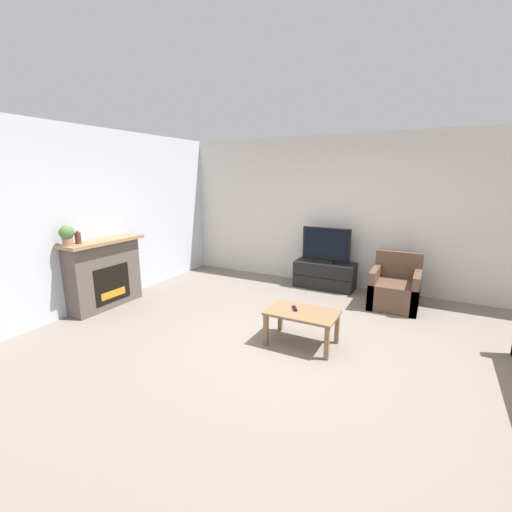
{
  "coord_description": "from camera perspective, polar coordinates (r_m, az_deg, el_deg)",
  "views": [
    {
      "loc": [
        1.29,
        -3.5,
        1.97
      ],
      "look_at": [
        -0.96,
        0.79,
        0.85
      ],
      "focal_mm": 24.0,
      "sensor_mm": 36.0,
      "label": 1
    }
  ],
  "objects": [
    {
      "name": "remote",
      "position": [
        4.2,
        6.46,
        -8.67
      ],
      "size": [
        0.11,
        0.15,
        0.02
      ],
      "rotation": [
        0.0,
        0.0,
        0.55
      ],
      "color": "black",
      "rests_on": "coffee_table"
    },
    {
      "name": "ground_plane",
      "position": [
        4.22,
        6.86,
        -14.92
      ],
      "size": [
        24.0,
        24.0,
        0.0
      ],
      "primitive_type": "plane",
      "color": "slate"
    },
    {
      "name": "wall_left",
      "position": [
        5.81,
        -25.0,
        5.68
      ],
      "size": [
        0.06,
        12.0,
        2.7
      ],
      "color": "silver",
      "rests_on": "ground"
    },
    {
      "name": "tv",
      "position": [
        6.22,
        11.6,
        1.6
      ],
      "size": [
        0.87,
        0.18,
        0.63
      ],
      "color": "black",
      "rests_on": "tv_stand"
    },
    {
      "name": "fireplace",
      "position": [
        5.74,
        -23.97,
        -2.56
      ],
      "size": [
        0.44,
        1.25,
        1.06
      ],
      "color": "#564C47",
      "rests_on": "ground"
    },
    {
      "name": "wall_back",
      "position": [
        6.34,
        15.93,
        6.91
      ],
      "size": [
        12.0,
        0.06,
        2.7
      ],
      "color": "beige",
      "rests_on": "ground"
    },
    {
      "name": "armchair",
      "position": [
        5.76,
        22.14,
        -5.11
      ],
      "size": [
        0.7,
        0.76,
        0.82
      ],
      "color": "brown",
      "rests_on": "ground"
    },
    {
      "name": "mantel_vase_left",
      "position": [
        5.39,
        -27.55,
        2.72
      ],
      "size": [
        0.08,
        0.08,
        0.18
      ],
      "color": "#512D23",
      "rests_on": "fireplace"
    },
    {
      "name": "potted_plant",
      "position": [
        5.29,
        -29.01,
        3.16
      ],
      "size": [
        0.19,
        0.19,
        0.28
      ],
      "color": "#936B4C",
      "rests_on": "fireplace"
    },
    {
      "name": "tv_stand",
      "position": [
        6.35,
        11.38,
        -3.09
      ],
      "size": [
        1.07,
        0.47,
        0.47
      ],
      "color": "black",
      "rests_on": "ground"
    },
    {
      "name": "coffee_table",
      "position": [
        4.17,
        7.68,
        -9.97
      ],
      "size": [
        0.83,
        0.51,
        0.41
      ],
      "color": "brown",
      "rests_on": "ground"
    }
  ]
}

